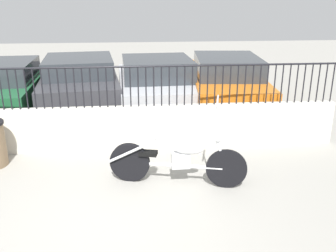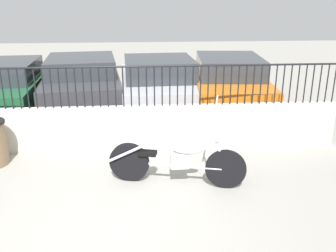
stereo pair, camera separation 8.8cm
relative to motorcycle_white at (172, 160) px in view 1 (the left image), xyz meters
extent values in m
plane|color=gray|center=(-0.91, -1.05, -0.41)|extent=(40.00, 40.00, 0.00)
cube|color=beige|center=(-0.91, 1.51, 0.01)|extent=(8.52, 0.18, 0.84)
cylinder|color=black|center=(-2.93, 1.51, 0.82)|extent=(0.02, 0.02, 0.77)
cylinder|color=black|center=(-2.79, 1.51, 0.82)|extent=(0.02, 0.02, 0.77)
cylinder|color=black|center=(-2.64, 1.51, 0.82)|extent=(0.02, 0.02, 0.77)
cylinder|color=black|center=(-2.50, 1.51, 0.82)|extent=(0.02, 0.02, 0.77)
cylinder|color=black|center=(-2.35, 1.51, 0.82)|extent=(0.02, 0.02, 0.77)
cylinder|color=black|center=(-2.21, 1.51, 0.82)|extent=(0.02, 0.02, 0.77)
cylinder|color=black|center=(-2.06, 1.51, 0.82)|extent=(0.02, 0.02, 0.77)
cylinder|color=black|center=(-1.92, 1.51, 0.82)|extent=(0.02, 0.02, 0.77)
cylinder|color=black|center=(-1.78, 1.51, 0.82)|extent=(0.02, 0.02, 0.77)
cylinder|color=black|center=(-1.63, 1.51, 0.82)|extent=(0.02, 0.02, 0.77)
cylinder|color=black|center=(-1.49, 1.51, 0.82)|extent=(0.02, 0.02, 0.77)
cylinder|color=black|center=(-1.34, 1.51, 0.82)|extent=(0.02, 0.02, 0.77)
cylinder|color=black|center=(-1.20, 1.51, 0.82)|extent=(0.02, 0.02, 0.77)
cylinder|color=black|center=(-1.05, 1.51, 0.82)|extent=(0.02, 0.02, 0.77)
cylinder|color=black|center=(-0.91, 1.51, 0.82)|extent=(0.02, 0.02, 0.77)
cylinder|color=black|center=(-0.76, 1.51, 0.82)|extent=(0.02, 0.02, 0.77)
cylinder|color=black|center=(-0.62, 1.51, 0.82)|extent=(0.02, 0.02, 0.77)
cylinder|color=black|center=(-0.48, 1.51, 0.82)|extent=(0.02, 0.02, 0.77)
cylinder|color=black|center=(-0.33, 1.51, 0.82)|extent=(0.02, 0.02, 0.77)
cylinder|color=black|center=(-0.19, 1.51, 0.82)|extent=(0.02, 0.02, 0.77)
cylinder|color=black|center=(-0.04, 1.51, 0.82)|extent=(0.02, 0.02, 0.77)
cylinder|color=black|center=(0.10, 1.51, 0.82)|extent=(0.02, 0.02, 0.77)
cylinder|color=black|center=(0.25, 1.51, 0.82)|extent=(0.02, 0.02, 0.77)
cylinder|color=black|center=(0.39, 1.51, 0.82)|extent=(0.02, 0.02, 0.77)
cylinder|color=black|center=(0.54, 1.51, 0.82)|extent=(0.02, 0.02, 0.77)
cylinder|color=black|center=(0.68, 1.51, 0.82)|extent=(0.02, 0.02, 0.77)
cylinder|color=black|center=(0.82, 1.51, 0.82)|extent=(0.02, 0.02, 0.77)
cylinder|color=black|center=(0.97, 1.51, 0.82)|extent=(0.02, 0.02, 0.77)
cylinder|color=black|center=(1.11, 1.51, 0.82)|extent=(0.02, 0.02, 0.77)
cylinder|color=black|center=(1.26, 1.51, 0.82)|extent=(0.02, 0.02, 0.77)
cylinder|color=black|center=(1.40, 1.51, 0.82)|extent=(0.02, 0.02, 0.77)
cylinder|color=black|center=(1.55, 1.51, 0.82)|extent=(0.02, 0.02, 0.77)
cylinder|color=black|center=(1.69, 1.51, 0.82)|extent=(0.02, 0.02, 0.77)
cylinder|color=black|center=(1.84, 1.51, 0.82)|extent=(0.02, 0.02, 0.77)
cylinder|color=black|center=(1.98, 1.51, 0.82)|extent=(0.02, 0.02, 0.77)
cylinder|color=black|center=(2.12, 1.51, 0.82)|extent=(0.02, 0.02, 0.77)
cylinder|color=black|center=(2.27, 1.51, 0.82)|extent=(0.02, 0.02, 0.77)
cylinder|color=black|center=(2.41, 1.51, 0.82)|extent=(0.02, 0.02, 0.77)
cylinder|color=black|center=(2.56, 1.51, 0.82)|extent=(0.02, 0.02, 0.77)
cylinder|color=black|center=(2.70, 1.51, 0.82)|extent=(0.02, 0.02, 0.77)
cylinder|color=black|center=(2.85, 1.51, 0.82)|extent=(0.02, 0.02, 0.77)
cylinder|color=black|center=(2.99, 1.51, 0.82)|extent=(0.02, 0.02, 0.77)
cylinder|color=black|center=(3.14, 1.51, 0.82)|extent=(0.02, 0.02, 0.77)
cylinder|color=black|center=(3.28, 1.51, 0.82)|extent=(0.02, 0.02, 0.77)
cylinder|color=black|center=(-0.91, 1.51, 1.19)|extent=(8.52, 0.04, 0.04)
cylinder|color=black|center=(0.82, -0.20, -0.10)|extent=(0.62, 0.20, 0.63)
cylinder|color=black|center=(-0.65, 0.16, -0.10)|extent=(0.64, 0.23, 0.64)
cylinder|color=silver|center=(0.08, -0.02, -0.10)|extent=(1.37, 0.39, 0.06)
cube|color=silver|center=(0.13, -0.03, 0.00)|extent=(0.28, 0.18, 0.24)
ellipsoid|color=white|center=(0.25, -0.06, 0.20)|extent=(0.49, 0.30, 0.18)
cube|color=black|center=(-0.36, 0.09, 0.08)|extent=(0.31, 0.22, 0.06)
cylinder|color=silver|center=(0.73, -0.18, 0.15)|extent=(0.23, 0.10, 0.51)
sphere|color=silver|center=(0.67, -0.17, 0.38)|extent=(0.11, 0.11, 0.11)
cylinder|color=silver|center=(0.65, -0.16, 0.69)|extent=(0.03, 0.03, 0.58)
cylinder|color=silver|center=(0.65, -0.16, 0.98)|extent=(0.15, 0.51, 0.03)
cylinder|color=silver|center=(-0.62, 0.08, 0.12)|extent=(0.75, 0.22, 0.43)
cylinder|color=silver|center=(-0.59, 0.22, 0.12)|extent=(0.75, 0.22, 0.43)
cylinder|color=black|center=(-3.08, 5.65, -0.09)|extent=(0.14, 0.64, 0.64)
cylinder|color=black|center=(-2.95, 3.11, -0.09)|extent=(0.14, 0.64, 0.64)
cube|color=#1E5933|center=(-3.82, 4.34, 0.13)|extent=(1.93, 4.18, 0.60)
cube|color=#2D3338|center=(-3.81, 4.14, 0.66)|extent=(1.65, 2.04, 0.45)
cylinder|color=black|center=(-2.96, 5.73, -0.09)|extent=(0.18, 0.65, 0.64)
cylinder|color=black|center=(-1.24, 5.92, -0.09)|extent=(0.18, 0.65, 0.64)
cylinder|color=black|center=(-2.68, 3.17, -0.09)|extent=(0.18, 0.65, 0.64)
cylinder|color=black|center=(-0.96, 3.36, -0.09)|extent=(0.18, 0.65, 0.64)
cube|color=#38383D|center=(-1.96, 4.55, 0.17)|extent=(2.29, 4.34, 0.67)
cube|color=#2D3338|center=(-1.94, 4.34, 0.72)|extent=(1.87, 2.17, 0.43)
cylinder|color=black|center=(-0.92, 5.55, -0.09)|extent=(0.14, 0.64, 0.64)
cylinder|color=black|center=(0.87, 5.63, -0.09)|extent=(0.14, 0.64, 0.64)
cylinder|color=black|center=(-0.81, 3.13, -0.09)|extent=(0.14, 0.64, 0.64)
cylinder|color=black|center=(0.98, 3.21, -0.09)|extent=(0.14, 0.64, 0.64)
cube|color=#B7BABF|center=(0.03, 4.38, 0.12)|extent=(2.08, 3.99, 0.57)
cube|color=#2D3338|center=(0.04, 4.18, 0.65)|extent=(1.79, 1.95, 0.51)
cylinder|color=black|center=(1.18, 5.81, -0.09)|extent=(0.17, 0.65, 0.64)
cylinder|color=black|center=(2.81, 5.67, -0.09)|extent=(0.17, 0.65, 0.64)
cylinder|color=black|center=(0.93, 3.06, -0.09)|extent=(0.17, 0.65, 0.64)
cylinder|color=black|center=(2.56, 2.92, -0.09)|extent=(0.17, 0.65, 0.64)
cube|color=orange|center=(1.87, 4.37, 0.14)|extent=(2.14, 4.59, 0.63)
cube|color=#2D3338|center=(1.85, 4.14, 0.70)|extent=(1.76, 2.27, 0.48)
camera|label=1|loc=(-0.54, -5.28, 2.41)|focal=40.00mm
camera|label=2|loc=(-0.45, -5.29, 2.41)|focal=40.00mm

